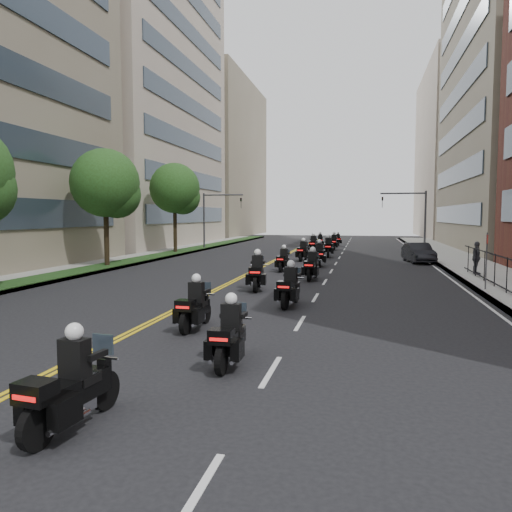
{
  "coord_description": "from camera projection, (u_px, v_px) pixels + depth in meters",
  "views": [
    {
      "loc": [
        5.14,
        -5.47,
        3.4
      ],
      "look_at": [
        0.8,
        14.49,
        1.73
      ],
      "focal_mm": 35.0,
      "sensor_mm": 36.0,
      "label": 1
    }
  ],
  "objects": [
    {
      "name": "sidewalk_right",
      "position": [
        486.0,
        274.0,
        28.49
      ],
      "size": [
        4.0,
        90.0,
        0.15
      ],
      "primitive_type": "cube",
      "color": "gray",
      "rests_on": "ground"
    },
    {
      "name": "sidewalk_left",
      "position": [
        104.0,
        265.0,
        33.58
      ],
      "size": [
        4.0,
        90.0,
        0.15
      ],
      "primitive_type": "cube",
      "color": "gray",
      "rests_on": "ground"
    },
    {
      "name": "grass_strip",
      "position": [
        115.0,
        264.0,
        33.4
      ],
      "size": [
        2.0,
        90.0,
        0.04
      ],
      "primitive_type": "cube",
      "color": "#153714",
      "rests_on": "sidewalk_left"
    },
    {
      "name": "building_right_far",
      "position": [
        474.0,
        153.0,
        77.03
      ],
      "size": [
        15.0,
        28.0,
        26.0
      ],
      "primitive_type": "cube",
      "color": "#AD9C8B",
      "rests_on": "ground"
    },
    {
      "name": "building_left_mid",
      "position": [
        123.0,
        96.0,
        56.72
      ],
      "size": [
        16.11,
        28.0,
        34.0
      ],
      "color": "#AD9C8B",
      "rests_on": "ground"
    },
    {
      "name": "building_left_far",
      "position": [
        206.0,
        160.0,
        86.26
      ],
      "size": [
        16.0,
        28.0,
        26.0
      ],
      "primitive_type": "cube",
      "color": "#7D725B",
      "rests_on": "ground"
    },
    {
      "name": "street_trees",
      "position": [
        57.0,
        183.0,
        26.74
      ],
      "size": [
        4.4,
        38.4,
        7.98
      ],
      "color": "#332516",
      "rests_on": "ground"
    },
    {
      "name": "traffic_signal_right",
      "position": [
        414.0,
        212.0,
        45.27
      ],
      "size": [
        4.09,
        0.2,
        5.6
      ],
      "color": "#3F3F44",
      "rests_on": "ground"
    },
    {
      "name": "traffic_signal_left",
      "position": [
        213.0,
        212.0,
        49.32
      ],
      "size": [
        4.09,
        0.2,
        5.6
      ],
      "color": "#3F3F44",
      "rests_on": "ground"
    },
    {
      "name": "motorcycle_0",
      "position": [
        70.0,
        389.0,
        7.86
      ],
      "size": [
        0.67,
        2.3,
        1.7
      ],
      "rotation": [
        0.0,
        0.0,
        -0.12
      ],
      "color": "black",
      "rests_on": "ground"
    },
    {
      "name": "motorcycle_1",
      "position": [
        230.0,
        337.0,
        11.27
      ],
      "size": [
        0.51,
        2.24,
        1.65
      ],
      "rotation": [
        0.0,
        0.0,
        0.01
      ],
      "color": "black",
      "rests_on": "ground"
    },
    {
      "name": "motorcycle_2",
      "position": [
        195.0,
        308.0,
        14.86
      ],
      "size": [
        0.54,
        2.25,
        1.66
      ],
      "rotation": [
        0.0,
        0.0,
        -0.05
      ],
      "color": "black",
      "rests_on": "ground"
    },
    {
      "name": "motorcycle_3",
      "position": [
        290.0,
        288.0,
        18.59
      ],
      "size": [
        0.65,
        2.35,
        1.73
      ],
      "rotation": [
        0.0,
        0.0,
        -0.09
      ],
      "color": "black",
      "rests_on": "ground"
    },
    {
      "name": "motorcycle_4",
      "position": [
        257.0,
        274.0,
        22.63
      ],
      "size": [
        0.74,
        2.54,
        1.87
      ],
      "rotation": [
        0.0,
        0.0,
        0.12
      ],
      "color": "black",
      "rests_on": "ground"
    },
    {
      "name": "motorcycle_5",
      "position": [
        312.0,
        267.0,
        26.23
      ],
      "size": [
        0.63,
        2.37,
        1.75
      ],
      "rotation": [
        0.0,
        0.0,
        -0.08
      ],
      "color": "black",
      "rests_on": "ground"
    },
    {
      "name": "motorcycle_6",
      "position": [
        283.0,
        261.0,
        30.33
      ],
      "size": [
        0.57,
        2.18,
        1.61
      ],
      "rotation": [
        0.0,
        0.0,
        -0.07
      ],
      "color": "black",
      "rests_on": "ground"
    },
    {
      "name": "motorcycle_7",
      "position": [
        319.0,
        256.0,
        33.19
      ],
      "size": [
        0.68,
        2.45,
        1.81
      ],
      "rotation": [
        0.0,
        0.0,
        0.1
      ],
      "color": "black",
      "rests_on": "ground"
    },
    {
      "name": "motorcycle_8",
      "position": [
        303.0,
        252.0,
        37.24
      ],
      "size": [
        0.65,
        2.33,
        1.72
      ],
      "rotation": [
        0.0,
        0.0,
        -0.1
      ],
      "color": "black",
      "rests_on": "ground"
    },
    {
      "name": "motorcycle_9",
      "position": [
        328.0,
        248.0,
        40.61
      ],
      "size": [
        0.6,
        2.5,
        1.84
      ],
      "rotation": [
        0.0,
        0.0,
        0.05
      ],
      "color": "black",
      "rests_on": "ground"
    },
    {
      "name": "motorcycle_10",
      "position": [
        313.0,
        245.0,
        45.02
      ],
      "size": [
        0.57,
        2.48,
        1.83
      ],
      "rotation": [
        0.0,
        0.0,
        0.01
      ],
      "color": "black",
      "rests_on": "ground"
    },
    {
      "name": "motorcycle_11",
      "position": [
        334.0,
        243.0,
        48.42
      ],
      "size": [
        0.56,
        2.44,
        1.8
      ],
      "rotation": [
        0.0,
        0.0,
        -0.01
      ],
      "color": "black",
      "rests_on": "ground"
    },
    {
      "name": "motorcycle_12",
      "position": [
        320.0,
        241.0,
        52.64
      ],
      "size": [
        0.59,
        2.24,
        1.65
      ],
      "rotation": [
        0.0,
        0.0,
        0.08
      ],
      "color": "black",
      "rests_on": "ground"
    },
    {
      "name": "motorcycle_13",
      "position": [
        338.0,
        240.0,
        56.07
      ],
      "size": [
        0.63,
        2.08,
        1.54
      ],
      "rotation": [
        0.0,
        0.0,
        0.13
      ],
      "color": "black",
      "rests_on": "ground"
    },
    {
      "name": "parked_sedan",
      "position": [
        418.0,
        253.0,
        35.92
      ],
      "size": [
        2.18,
        4.5,
        1.42
      ],
      "primitive_type": "imported",
      "rotation": [
        0.0,
        0.0,
        0.16
      ],
      "color": "black",
      "rests_on": "ground"
    },
    {
      "name": "pedestrian_c",
      "position": [
        477.0,
        258.0,
        27.44
      ],
      "size": [
        0.56,
        1.11,
        1.82
      ],
      "primitive_type": "imported",
      "rotation": [
        0.0,
        0.0,
        1.68
      ],
      "color": "#3C3B43",
      "rests_on": "sidewalk_right"
    }
  ]
}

